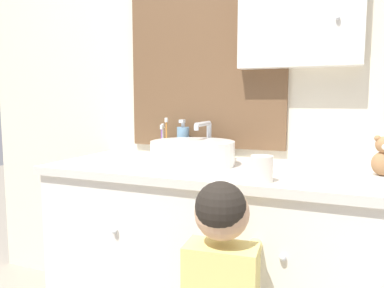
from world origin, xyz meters
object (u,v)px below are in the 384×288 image
object	(u,v)px
soap_dispenser	(183,141)
drinking_cup	(262,169)
teddy_bear	(384,157)
toothbrush_holder	(164,147)
sink_basin	(193,152)

from	to	relation	value
soap_dispenser	drinking_cup	distance (m)	0.66
drinking_cup	teddy_bear	bearing A→B (deg)	35.40
drinking_cup	toothbrush_holder	bearing A→B (deg)	145.44
teddy_bear	drinking_cup	world-z (taller)	teddy_bear
sink_basin	soap_dispenser	bearing A→B (deg)	124.46
toothbrush_holder	drinking_cup	distance (m)	0.71
toothbrush_holder	sink_basin	bearing A→B (deg)	-36.01
teddy_bear	drinking_cup	distance (m)	0.49
toothbrush_holder	drinking_cup	world-z (taller)	toothbrush_holder
teddy_bear	sink_basin	bearing A→B (deg)	-176.41
soap_dispenser	teddy_bear	world-z (taller)	soap_dispenser
soap_dispenser	teddy_bear	xyz separation A→B (m)	(0.89, -0.16, -0.01)
soap_dispenser	drinking_cup	bearing A→B (deg)	-41.62
soap_dispenser	teddy_bear	distance (m)	0.91
teddy_bear	toothbrush_holder	bearing A→B (deg)	173.05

